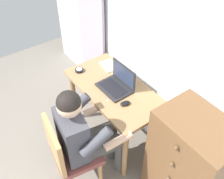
{
  "coord_description": "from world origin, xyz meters",
  "views": [
    {
      "loc": [
        1.11,
        0.63,
        2.56
      ],
      "look_at": [
        -0.43,
        1.74,
        0.84
      ],
      "focal_mm": 43.25,
      "sensor_mm": 36.0,
      "label": 1
    }
  ],
  "objects_px": {
    "dresser": "(188,164)",
    "chair": "(69,153)",
    "desk": "(114,96)",
    "desk_clock": "(79,70)",
    "laptop": "(117,83)",
    "person_seated": "(86,132)",
    "notebook_pad": "(109,66)",
    "computer_mouse": "(125,103)"
  },
  "relations": [
    {
      "from": "laptop",
      "to": "dresser",
      "type": "bearing_deg",
      "value": 2.82
    },
    {
      "from": "desk_clock",
      "to": "desk",
      "type": "bearing_deg",
      "value": 18.9
    },
    {
      "from": "desk",
      "to": "person_seated",
      "type": "height_order",
      "value": "person_seated"
    },
    {
      "from": "desk",
      "to": "dresser",
      "type": "xyz_separation_m",
      "value": [
        0.98,
        0.08,
        -0.09
      ]
    },
    {
      "from": "dresser",
      "to": "laptop",
      "type": "height_order",
      "value": "dresser"
    },
    {
      "from": "person_seated",
      "to": "laptop",
      "type": "distance_m",
      "value": 0.62
    },
    {
      "from": "person_seated",
      "to": "notebook_pad",
      "type": "relative_size",
      "value": 5.71
    },
    {
      "from": "desk",
      "to": "desk_clock",
      "type": "relative_size",
      "value": 12.25
    },
    {
      "from": "dresser",
      "to": "notebook_pad",
      "type": "bearing_deg",
      "value": 176.07
    },
    {
      "from": "person_seated",
      "to": "desk_clock",
      "type": "xyz_separation_m",
      "value": [
        -0.72,
        0.36,
        0.08
      ]
    },
    {
      "from": "desk",
      "to": "person_seated",
      "type": "distance_m",
      "value": 0.59
    },
    {
      "from": "chair",
      "to": "person_seated",
      "type": "xyz_separation_m",
      "value": [
        0.02,
        0.18,
        0.18
      ]
    },
    {
      "from": "chair",
      "to": "desk",
      "type": "bearing_deg",
      "value": 109.99
    },
    {
      "from": "laptop",
      "to": "notebook_pad",
      "type": "relative_size",
      "value": 1.65
    },
    {
      "from": "desk",
      "to": "notebook_pad",
      "type": "xyz_separation_m",
      "value": [
        -0.32,
        0.17,
        0.13
      ]
    },
    {
      "from": "person_seated",
      "to": "computer_mouse",
      "type": "relative_size",
      "value": 11.98
    },
    {
      "from": "chair",
      "to": "notebook_pad",
      "type": "bearing_deg",
      "value": 123.77
    },
    {
      "from": "desk_clock",
      "to": "chair",
      "type": "bearing_deg",
      "value": -38.28
    },
    {
      "from": "dresser",
      "to": "laptop",
      "type": "xyz_separation_m",
      "value": [
        -0.96,
        -0.05,
        0.26
      ]
    },
    {
      "from": "desk",
      "to": "computer_mouse",
      "type": "distance_m",
      "value": 0.3
    },
    {
      "from": "person_seated",
      "to": "laptop",
      "type": "relative_size",
      "value": 3.45
    },
    {
      "from": "dresser",
      "to": "desk_clock",
      "type": "relative_size",
      "value": 11.73
    },
    {
      "from": "desk",
      "to": "dresser",
      "type": "relative_size",
      "value": 1.04
    },
    {
      "from": "chair",
      "to": "laptop",
      "type": "relative_size",
      "value": 2.53
    },
    {
      "from": "chair",
      "to": "person_seated",
      "type": "relative_size",
      "value": 0.73
    },
    {
      "from": "desk",
      "to": "desk_clock",
      "type": "distance_m",
      "value": 0.48
    },
    {
      "from": "desk",
      "to": "chair",
      "type": "xyz_separation_m",
      "value": [
        0.25,
        -0.7,
        -0.12
      ]
    },
    {
      "from": "desk",
      "to": "chair",
      "type": "height_order",
      "value": "chair"
    },
    {
      "from": "dresser",
      "to": "desk",
      "type": "bearing_deg",
      "value": -175.54
    },
    {
      "from": "laptop",
      "to": "notebook_pad",
      "type": "distance_m",
      "value": 0.36
    },
    {
      "from": "notebook_pad",
      "to": "desk_clock",
      "type": "bearing_deg",
      "value": -101.67
    },
    {
      "from": "desk",
      "to": "laptop",
      "type": "xyz_separation_m",
      "value": [
        0.01,
        0.03,
        0.17
      ]
    },
    {
      "from": "desk",
      "to": "person_seated",
      "type": "bearing_deg",
      "value": -61.67
    },
    {
      "from": "desk_clock",
      "to": "notebook_pad",
      "type": "relative_size",
      "value": 0.43
    },
    {
      "from": "laptop",
      "to": "computer_mouse",
      "type": "distance_m",
      "value": 0.26
    },
    {
      "from": "dresser",
      "to": "chair",
      "type": "distance_m",
      "value": 1.06
    },
    {
      "from": "person_seated",
      "to": "desk_clock",
      "type": "relative_size",
      "value": 13.31
    },
    {
      "from": "desk",
      "to": "chair",
      "type": "distance_m",
      "value": 0.75
    },
    {
      "from": "person_seated",
      "to": "desk",
      "type": "bearing_deg",
      "value": 118.33
    },
    {
      "from": "desk",
      "to": "notebook_pad",
      "type": "height_order",
      "value": "notebook_pad"
    },
    {
      "from": "computer_mouse",
      "to": "desk_clock",
      "type": "relative_size",
      "value": 1.11
    },
    {
      "from": "chair",
      "to": "computer_mouse",
      "type": "distance_m",
      "value": 0.69
    }
  ]
}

